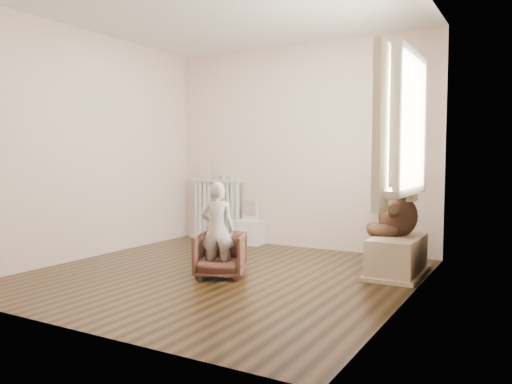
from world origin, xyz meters
The scene contains 20 objects.
floor centered at (0.00, 0.00, 0.00)m, with size 3.60×3.60×0.01m, color black.
ceiling centered at (0.00, 0.00, 2.60)m, with size 3.60×3.60×0.01m, color white.
back_wall centered at (0.00, 1.80, 1.30)m, with size 3.60×0.02×2.60m, color white.
front_wall centered at (0.00, -1.80, 1.30)m, with size 3.60×0.02×2.60m, color white.
left_wall centered at (-1.80, 0.00, 1.30)m, with size 0.02×3.60×2.60m, color white.
right_wall centered at (1.80, 0.00, 1.30)m, with size 0.02×3.60×2.60m, color white.
window centered at (1.76, 0.30, 1.45)m, with size 0.03×0.90×1.10m, color white.
window_sill centered at (1.67, 0.30, 0.87)m, with size 0.22×1.10×0.06m, color silver.
curtain_left centered at (1.65, -0.27, 1.39)m, with size 0.06×0.26×1.30m, color beige.
curtain_right centered at (1.65, 0.87, 1.39)m, with size 0.06×0.26×1.30m, color beige.
radiator centered at (-1.18, 1.68, 0.39)m, with size 0.81×0.15×0.85m, color silver.
paper_doll centered at (-1.34, 1.68, 0.99)m, with size 0.17×0.01×0.28m, color beige.
tin_a centered at (-1.06, 1.68, 0.89)m, with size 0.10×0.10×0.06m, color #A59E8C.
tin_b centered at (-0.92, 1.68, 0.88)m, with size 0.08×0.08×0.05m, color #A59E8C.
toy_vanity centered at (-0.64, 1.65, 0.28)m, with size 0.37×0.27×0.59m, color silver.
armchair centered at (0.05, -0.07, 0.22)m, with size 0.46×0.48×0.43m, color #502C23.
child centered at (0.05, -0.12, 0.47)m, with size 0.33×0.22×0.91m, color beige.
toy_bench centered at (1.52, 0.86, 0.20)m, with size 0.43×0.81×0.38m, color beige.
teddy_bear centered at (1.50, 0.95, 0.67)m, with size 0.50×0.39×0.61m, color #321F14, non-canonical shape.
plush_cat centered at (1.66, 0.37, 1.00)m, with size 0.15×0.24×0.20m, color #6C6559, non-canonical shape.
Camera 1 is at (2.70, -4.05, 1.16)m, focal length 35.00 mm.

